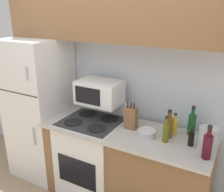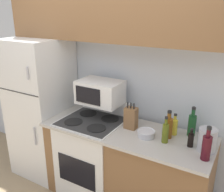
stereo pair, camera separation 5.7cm
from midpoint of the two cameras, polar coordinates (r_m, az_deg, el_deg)
The scene contains 15 objects.
wall_back at distance 2.94m, azimuth 1.57°, elevation 3.32°, with size 8.00×0.05×2.55m.
lower_cabinets at distance 2.84m, azimuth 3.64°, elevation -15.79°, with size 1.77×0.66×0.91m.
refrigerator at distance 3.30m, azimuth -15.25°, elevation -2.75°, with size 0.67×0.69×1.76m.
upper_cabinets at distance 2.66m, azimuth -0.40°, elevation 19.18°, with size 2.44×0.34×0.63m.
stove at distance 3.00m, azimuth -3.76°, elevation -13.27°, with size 0.67×0.65×1.08m.
microwave at distance 2.77m, azimuth -2.15°, elevation 0.89°, with size 0.49×0.34×0.26m.
knife_block at distance 2.59m, azimuth 4.98°, elevation -5.03°, with size 0.13×0.09×0.29m.
bowl at distance 2.48m, azimuth 8.50°, elevation -8.43°, with size 0.18×0.18×0.07m.
bottle_olive_oil at distance 2.38m, azimuth 12.77°, elevation -8.11°, with size 0.06×0.06×0.26m.
bottle_soy_sauce at distance 2.39m, azimuth 18.22°, elevation -9.40°, with size 0.05×0.05×0.18m.
bottle_whiskey at distance 2.47m, azimuth 13.40°, elevation -6.94°, with size 0.08×0.08×0.28m.
bottle_cooking_spray at distance 2.55m, azimuth 14.71°, elevation -6.74°, with size 0.06×0.06×0.22m.
bottle_wine_green at distance 2.57m, azimuth 18.43°, elevation -6.20°, with size 0.08×0.08×0.30m.
bottle_wine_red at distance 2.22m, azimuth 21.50°, elevation -10.76°, with size 0.08×0.08×0.30m.
kettle at distance 2.36m, azimuth 21.59°, elevation -9.32°, with size 0.16×0.16×0.23m.
Camera 2 is at (1.38, -1.76, 2.09)m, focal length 40.00 mm.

